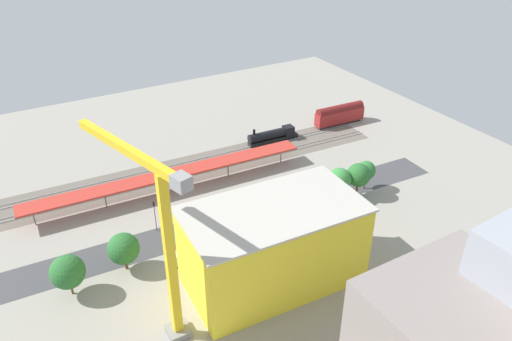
# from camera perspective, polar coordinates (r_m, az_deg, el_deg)

# --- Properties ---
(ground_plane) EXTENTS (165.32, 165.32, 0.00)m
(ground_plane) POSITION_cam_1_polar(r_m,az_deg,el_deg) (111.34, -3.10, -4.57)
(ground_plane) COLOR gray
(ground_plane) RESTS_ON ground
(rail_bed) EXTENTS (103.83, 18.27, 0.01)m
(rail_bed) POSITION_cam_1_polar(r_m,az_deg,el_deg) (128.02, -7.48, 0.24)
(rail_bed) COLOR #665E54
(rail_bed) RESTS_ON ground
(street_asphalt) EXTENTS (103.62, 13.63, 0.01)m
(street_asphalt) POSITION_cam_1_polar(r_m,az_deg,el_deg) (108.71, -2.24, -5.52)
(street_asphalt) COLOR #424244
(street_asphalt) RESTS_ON ground
(track_rails) EXTENTS (103.22, 11.84, 0.12)m
(track_rails) POSITION_cam_1_polar(r_m,az_deg,el_deg) (127.93, -7.48, 0.31)
(track_rails) COLOR #9E9EA8
(track_rails) RESTS_ON ground
(platform_canopy_near) EXTENTS (67.28, 7.97, 4.55)m
(platform_canopy_near) POSITION_cam_1_polar(r_m,az_deg,el_deg) (117.62, -9.99, -0.47)
(platform_canopy_near) COLOR #B73328
(platform_canopy_near) RESTS_ON ground
(locomotive) EXTENTS (15.30, 3.19, 4.88)m
(locomotive) POSITION_cam_1_polar(r_m,az_deg,el_deg) (139.98, 2.07, 4.06)
(locomotive) COLOR black
(locomotive) RESTS_ON ground
(passenger_coach) EXTENTS (16.19, 3.68, 6.14)m
(passenger_coach) POSITION_cam_1_polar(r_m,az_deg,el_deg) (151.78, 9.61, 6.44)
(passenger_coach) COLOR black
(passenger_coach) RESTS_ON ground
(parked_car_0) EXTENTS (4.35, 1.90, 1.83)m
(parked_car_0) POSITION_cam_1_polar(r_m,az_deg,el_deg) (122.65, 7.96, -0.81)
(parked_car_0) COLOR black
(parked_car_0) RESTS_ON ground
(parked_car_1) EXTENTS (4.35, 2.03, 1.70)m
(parked_car_1) POSITION_cam_1_polar(r_m,az_deg,el_deg) (118.61, 4.60, -1.79)
(parked_car_1) COLOR black
(parked_car_1) RESTS_ON ground
(parked_car_2) EXTENTS (4.30, 2.14, 1.61)m
(parked_car_2) POSITION_cam_1_polar(r_m,az_deg,el_deg) (115.47, 1.85, -2.70)
(parked_car_2) COLOR black
(parked_car_2) RESTS_ON ground
(parked_car_3) EXTENTS (4.47, 2.07, 1.79)m
(parked_car_3) POSITION_cam_1_polar(r_m,az_deg,el_deg) (111.60, -1.45, -3.95)
(parked_car_3) COLOR black
(parked_car_3) RESTS_ON ground
(parked_car_4) EXTENTS (4.78, 1.87, 1.71)m
(parked_car_4) POSITION_cam_1_polar(r_m,az_deg,el_deg) (109.37, -5.16, -4.90)
(parked_car_4) COLOR black
(parked_car_4) RESTS_ON ground
(construction_building) EXTENTS (31.25, 17.65, 15.57)m
(construction_building) POSITION_cam_1_polar(r_m,az_deg,el_deg) (88.68, 1.99, -8.71)
(construction_building) COLOR yellow
(construction_building) RESTS_ON ground
(construction_roof_slab) EXTENTS (31.88, 18.28, 0.40)m
(construction_roof_slab) POSITION_cam_1_polar(r_m,az_deg,el_deg) (83.89, 2.08, -4.47)
(construction_roof_slab) COLOR #B7B2A8
(construction_roof_slab) RESTS_ON construction_building
(tower_crane) EXTENTS (8.56, 25.73, 31.91)m
(tower_crane) POSITION_cam_1_polar(r_m,az_deg,el_deg) (74.23, -11.06, -7.26)
(tower_crane) COLOR gray
(tower_crane) RESTS_ON ground
(box_truck_0) EXTENTS (8.68, 2.64, 3.25)m
(box_truck_0) POSITION_cam_1_polar(r_m,az_deg,el_deg) (102.54, -1.30, -6.89)
(box_truck_0) COLOR black
(box_truck_0) RESTS_ON ground
(box_truck_1) EXTENTS (9.56, 2.39, 3.60)m
(box_truck_1) POSITION_cam_1_polar(r_m,az_deg,el_deg) (97.89, -6.89, -9.14)
(box_truck_1) COLOR black
(box_truck_1) RESTS_ON ground
(box_truck_2) EXTENTS (8.98, 2.54, 3.19)m
(box_truck_2) POSITION_cam_1_polar(r_m,az_deg,el_deg) (98.88, -6.71, -8.78)
(box_truck_2) COLOR black
(box_truck_2) RESTS_ON ground
(street_tree_0) EXTENTS (4.52, 4.52, 7.26)m
(street_tree_0) POSITION_cam_1_polar(r_m,az_deg,el_deg) (119.06, 12.55, 0.02)
(street_tree_0) COLOR brown
(street_tree_0) RESTS_ON ground
(street_tree_1) EXTENTS (5.52, 5.52, 8.30)m
(street_tree_1) POSITION_cam_1_polar(r_m,az_deg,el_deg) (115.70, 11.72, -0.52)
(street_tree_1) COLOR brown
(street_tree_1) RESTS_ON ground
(street_tree_2) EXTENTS (6.01, 6.01, 7.84)m
(street_tree_2) POSITION_cam_1_polar(r_m,az_deg,el_deg) (96.01, -15.02, -8.68)
(street_tree_2) COLOR brown
(street_tree_2) RESTS_ON ground
(street_tree_3) EXTENTS (6.19, 6.19, 8.51)m
(street_tree_3) POSITION_cam_1_polar(r_m,az_deg,el_deg) (109.14, 5.71, -2.09)
(street_tree_3) COLOR brown
(street_tree_3) RESTS_ON ground
(street_tree_4) EXTENTS (6.13, 6.13, 8.15)m
(street_tree_4) POSITION_cam_1_polar(r_m,az_deg,el_deg) (93.54, -20.88, -10.85)
(street_tree_4) COLOR brown
(street_tree_4) RESTS_ON ground
(street_tree_5) EXTENTS (5.37, 5.37, 7.93)m
(street_tree_5) POSITION_cam_1_polar(r_m,az_deg,el_deg) (113.76, 9.60, -1.03)
(street_tree_5) COLOR brown
(street_tree_5) RESTS_ON ground
(traffic_light) EXTENTS (0.50, 0.36, 7.28)m
(traffic_light) POSITION_cam_1_polar(r_m,az_deg,el_deg) (104.44, -11.60, -4.69)
(traffic_light) COLOR #333333
(traffic_light) RESTS_ON ground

